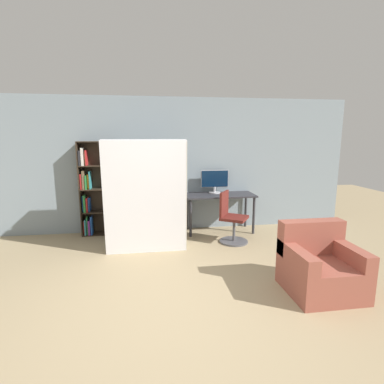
{
  "coord_description": "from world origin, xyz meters",
  "views": [
    {
      "loc": [
        -0.22,
        -2.92,
        1.92
      ],
      "look_at": [
        0.48,
        1.74,
        1.05
      ],
      "focal_mm": 28.0,
      "sensor_mm": 36.0,
      "label": 1
    }
  ],
  "objects_px": {
    "mattress_far": "(146,195)",
    "monitor": "(215,180)",
    "armchair": "(320,266)",
    "office_chair": "(231,222)",
    "bookshelf": "(94,190)",
    "mattress_near": "(146,197)"
  },
  "relations": [
    {
      "from": "mattress_far",
      "to": "armchair",
      "type": "xyz_separation_m",
      "value": [
        2.14,
        -1.86,
        -0.62
      ]
    },
    {
      "from": "monitor",
      "to": "bookshelf",
      "type": "height_order",
      "value": "bookshelf"
    },
    {
      "from": "mattress_far",
      "to": "armchair",
      "type": "bearing_deg",
      "value": -40.93
    },
    {
      "from": "monitor",
      "to": "bookshelf",
      "type": "relative_size",
      "value": 0.31
    },
    {
      "from": "monitor",
      "to": "armchair",
      "type": "bearing_deg",
      "value": -74.67
    },
    {
      "from": "armchair",
      "to": "monitor",
      "type": "bearing_deg",
      "value": 105.33
    },
    {
      "from": "monitor",
      "to": "mattress_near",
      "type": "distance_m",
      "value": 1.77
    },
    {
      "from": "monitor",
      "to": "office_chair",
      "type": "height_order",
      "value": "monitor"
    },
    {
      "from": "monitor",
      "to": "armchair",
      "type": "relative_size",
      "value": 0.68
    },
    {
      "from": "monitor",
      "to": "mattress_far",
      "type": "bearing_deg",
      "value": -148.71
    },
    {
      "from": "armchair",
      "to": "office_chair",
      "type": "bearing_deg",
      "value": 107.77
    },
    {
      "from": "monitor",
      "to": "office_chair",
      "type": "xyz_separation_m",
      "value": [
        0.14,
        -0.82,
        -0.65
      ]
    },
    {
      "from": "monitor",
      "to": "mattress_near",
      "type": "xyz_separation_m",
      "value": [
        -1.4,
        -1.07,
        -0.1
      ]
    },
    {
      "from": "mattress_far",
      "to": "monitor",
      "type": "bearing_deg",
      "value": 31.29
    },
    {
      "from": "office_chair",
      "to": "monitor",
      "type": "bearing_deg",
      "value": 99.46
    },
    {
      "from": "mattress_far",
      "to": "office_chair",
      "type": "bearing_deg",
      "value": 1.29
    },
    {
      "from": "monitor",
      "to": "bookshelf",
      "type": "distance_m",
      "value": 2.41
    },
    {
      "from": "office_chair",
      "to": "armchair",
      "type": "bearing_deg",
      "value": -72.23
    },
    {
      "from": "bookshelf",
      "to": "mattress_near",
      "type": "height_order",
      "value": "mattress_near"
    },
    {
      "from": "office_chair",
      "to": "mattress_far",
      "type": "bearing_deg",
      "value": -178.71
    },
    {
      "from": "office_chair",
      "to": "bookshelf",
      "type": "height_order",
      "value": "bookshelf"
    },
    {
      "from": "office_chair",
      "to": "bookshelf",
      "type": "bearing_deg",
      "value": 161.62
    }
  ]
}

